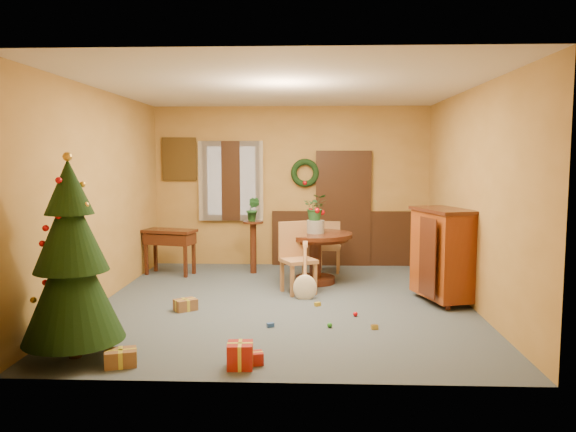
{
  "coord_description": "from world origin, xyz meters",
  "views": [
    {
      "loc": [
        0.35,
        -7.51,
        1.98
      ],
      "look_at": [
        0.03,
        0.4,
        1.15
      ],
      "focal_mm": 35.0,
      "sensor_mm": 36.0,
      "label": 1
    }
  ],
  "objects_px": {
    "dining_table": "(315,248)",
    "christmas_tree": "(72,262)",
    "writing_desk": "(170,241)",
    "chair_near": "(296,255)",
    "sideboard": "(442,252)"
  },
  "relations": [
    {
      "from": "dining_table",
      "to": "sideboard",
      "type": "height_order",
      "value": "sideboard"
    },
    {
      "from": "dining_table",
      "to": "christmas_tree",
      "type": "height_order",
      "value": "christmas_tree"
    },
    {
      "from": "christmas_tree",
      "to": "writing_desk",
      "type": "bearing_deg",
      "value": 90.6
    },
    {
      "from": "chair_near",
      "to": "sideboard",
      "type": "xyz_separation_m",
      "value": [
        2.01,
        -0.51,
        0.14
      ]
    },
    {
      "from": "chair_near",
      "to": "writing_desk",
      "type": "distance_m",
      "value": 2.46
    },
    {
      "from": "writing_desk",
      "to": "chair_near",
      "type": "bearing_deg",
      "value": -28.24
    },
    {
      "from": "dining_table",
      "to": "christmas_tree",
      "type": "distance_m",
      "value": 4.21
    },
    {
      "from": "writing_desk",
      "to": "christmas_tree",
      "type": "bearing_deg",
      "value": -89.4
    },
    {
      "from": "chair_near",
      "to": "sideboard",
      "type": "relative_size",
      "value": 0.8
    },
    {
      "from": "chair_near",
      "to": "sideboard",
      "type": "height_order",
      "value": "sideboard"
    },
    {
      "from": "dining_table",
      "to": "christmas_tree",
      "type": "relative_size",
      "value": 0.57
    },
    {
      "from": "chair_near",
      "to": "sideboard",
      "type": "distance_m",
      "value": 2.08
    },
    {
      "from": "dining_table",
      "to": "christmas_tree",
      "type": "bearing_deg",
      "value": -125.26
    },
    {
      "from": "dining_table",
      "to": "writing_desk",
      "type": "relative_size",
      "value": 1.23
    },
    {
      "from": "dining_table",
      "to": "chair_near",
      "type": "xyz_separation_m",
      "value": [
        -0.29,
        -0.6,
        -0.0
      ]
    }
  ]
}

